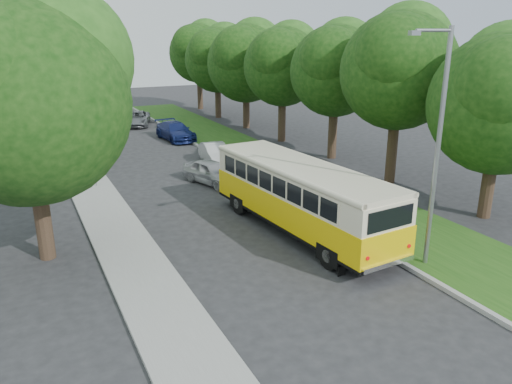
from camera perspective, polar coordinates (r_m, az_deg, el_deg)
name	(u,v)px	position (r m, az deg, el deg)	size (l,w,h in m)	color
ground	(283,261)	(18.00, 3.06, -7.89)	(120.00, 120.00, 0.00)	#262628
curb	(298,203)	(23.65, 4.81, -1.30)	(0.20, 70.00, 0.15)	gray
grass_verge	(339,197)	(24.89, 9.46, -0.52)	(4.50, 70.00, 0.13)	#1E4B14
sidewalk	(118,234)	(20.87, -15.50, -4.63)	(2.20, 70.00, 0.12)	gray
treeline	(193,62)	(34.03, -7.23, 14.56)	(24.27, 41.91, 9.46)	#332319
lamppost_near	(436,144)	(17.19, 19.91, 5.22)	(1.71, 0.16, 8.00)	gray
lamppost_far	(74,100)	(30.52, -20.06, 9.85)	(1.71, 0.16, 7.50)	gray
warning_sign	(94,156)	(27.02, -18.07, 3.93)	(0.56, 0.10, 2.50)	gray
vintage_bus	(301,199)	(20.00, 5.16, -0.76)	(2.52, 9.78, 2.90)	yellow
car_silver	(212,172)	(26.86, -5.07, 2.29)	(1.49, 3.71, 1.26)	#A3A4A8
car_white	(215,153)	(31.09, -4.71, 4.42)	(1.30, 3.72, 1.23)	silver
car_blue	(176,131)	(38.25, -9.18, 6.88)	(1.87, 4.61, 1.34)	navy
car_grey	(137,119)	(44.85, -13.47, 8.16)	(2.04, 4.42, 1.23)	slate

